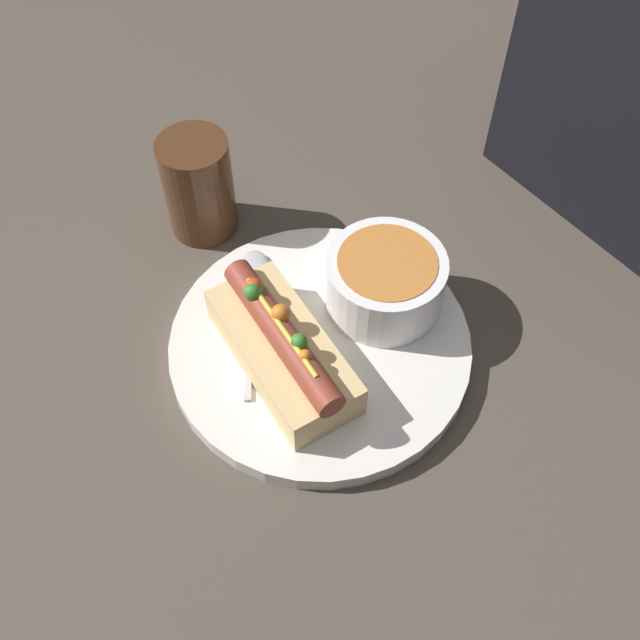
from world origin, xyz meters
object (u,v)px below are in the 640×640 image
at_px(drinking_glass, 195,188).
at_px(soup_bowl, 385,280).
at_px(spoon, 251,284).
at_px(hot_dog, 285,350).

bearing_deg(drinking_glass, soup_bowl, 21.60).
height_order(soup_bowl, spoon, soup_bowl).
bearing_deg(drinking_glass, spoon, -5.70).
height_order(hot_dog, spoon, hot_dog).
distance_m(spoon, drinking_glass, 0.12).
xyz_separation_m(soup_bowl, spoon, (-0.09, -0.09, -0.03)).
relative_size(hot_dog, soup_bowl, 1.52).
xyz_separation_m(hot_dog, soup_bowl, (-0.00, 0.12, 0.01)).
bearing_deg(hot_dog, drinking_glass, 175.91).
relative_size(soup_bowl, drinking_glass, 1.01).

